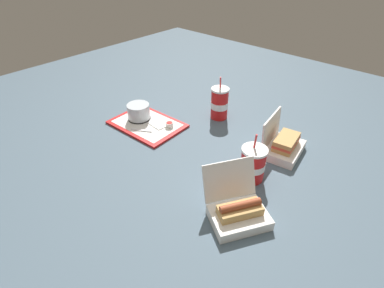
{
  "coord_description": "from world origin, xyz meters",
  "views": [
    {
      "loc": [
        -0.77,
        0.8,
        0.84
      ],
      "look_at": [
        -0.03,
        -0.03,
        0.05
      ],
      "focal_mm": 28.0,
      "sensor_mm": 36.0,
      "label": 1
    }
  ],
  "objects_px": {
    "soda_cup_front": "(219,103)",
    "cake_container": "(139,112)",
    "soda_cup_back": "(253,164)",
    "food_tray": "(147,124)",
    "plastic_fork": "(142,130)",
    "clamshell_sandwich_back": "(284,145)",
    "clamshell_hotdog_left": "(238,211)",
    "ketchup_cup": "(169,125)"
  },
  "relations": [
    {
      "from": "clamshell_hotdog_left",
      "to": "plastic_fork",
      "type": "bearing_deg",
      "value": -11.38
    },
    {
      "from": "plastic_fork",
      "to": "clamshell_sandwich_back",
      "type": "xyz_separation_m",
      "value": [
        -0.61,
        -0.32,
        0.03
      ]
    },
    {
      "from": "cake_container",
      "to": "soda_cup_back",
      "type": "xyz_separation_m",
      "value": [
        -0.71,
        -0.01,
        0.02
      ]
    },
    {
      "from": "cake_container",
      "to": "soda_cup_back",
      "type": "height_order",
      "value": "soda_cup_back"
    },
    {
      "from": "cake_container",
      "to": "soda_cup_front",
      "type": "height_order",
      "value": "soda_cup_front"
    },
    {
      "from": "ketchup_cup",
      "to": "soda_cup_front",
      "type": "relative_size",
      "value": 0.17
    },
    {
      "from": "plastic_fork",
      "to": "clamshell_hotdog_left",
      "type": "bearing_deg",
      "value": 138.06
    },
    {
      "from": "plastic_fork",
      "to": "clamshell_hotdog_left",
      "type": "xyz_separation_m",
      "value": [
        -0.69,
        0.14,
        0.03
      ]
    },
    {
      "from": "food_tray",
      "to": "soda_cup_back",
      "type": "distance_m",
      "value": 0.64
    },
    {
      "from": "cake_container",
      "to": "plastic_fork",
      "type": "xyz_separation_m",
      "value": [
        -0.1,
        0.07,
        -0.04
      ]
    },
    {
      "from": "ketchup_cup",
      "to": "soda_cup_front",
      "type": "distance_m",
      "value": 0.3
    },
    {
      "from": "cake_container",
      "to": "soda_cup_front",
      "type": "bearing_deg",
      "value": -133.07
    },
    {
      "from": "food_tray",
      "to": "plastic_fork",
      "type": "height_order",
      "value": "plastic_fork"
    },
    {
      "from": "plastic_fork",
      "to": "soda_cup_front",
      "type": "height_order",
      "value": "soda_cup_front"
    },
    {
      "from": "ketchup_cup",
      "to": "plastic_fork",
      "type": "distance_m",
      "value": 0.14
    },
    {
      "from": "ketchup_cup",
      "to": "clamshell_sandwich_back",
      "type": "bearing_deg",
      "value": -159.29
    },
    {
      "from": "ketchup_cup",
      "to": "soda_cup_front",
      "type": "bearing_deg",
      "value": -113.35
    },
    {
      "from": "ketchup_cup",
      "to": "soda_cup_front",
      "type": "height_order",
      "value": "soda_cup_front"
    },
    {
      "from": "clamshell_sandwich_back",
      "to": "cake_container",
      "type": "bearing_deg",
      "value": 19.42
    },
    {
      "from": "cake_container",
      "to": "clamshell_sandwich_back",
      "type": "relative_size",
      "value": 0.54
    },
    {
      "from": "cake_container",
      "to": "soda_cup_front",
      "type": "distance_m",
      "value": 0.44
    },
    {
      "from": "food_tray",
      "to": "ketchup_cup",
      "type": "xyz_separation_m",
      "value": [
        -0.12,
        -0.05,
        0.02
      ]
    },
    {
      "from": "ketchup_cup",
      "to": "clamshell_sandwich_back",
      "type": "distance_m",
      "value": 0.57
    },
    {
      "from": "soda_cup_front",
      "to": "food_tray",
      "type": "bearing_deg",
      "value": 54.3
    },
    {
      "from": "food_tray",
      "to": "ketchup_cup",
      "type": "relative_size",
      "value": 9.52
    },
    {
      "from": "plastic_fork",
      "to": "clamshell_sandwich_back",
      "type": "distance_m",
      "value": 0.7
    },
    {
      "from": "ketchup_cup",
      "to": "clamshell_sandwich_back",
      "type": "xyz_separation_m",
      "value": [
        -0.54,
        -0.2,
        0.02
      ]
    },
    {
      "from": "cake_container",
      "to": "plastic_fork",
      "type": "height_order",
      "value": "cake_container"
    },
    {
      "from": "clamshell_sandwich_back",
      "to": "clamshell_hotdog_left",
      "type": "bearing_deg",
      "value": 98.67
    },
    {
      "from": "food_tray",
      "to": "clamshell_hotdog_left",
      "type": "relative_size",
      "value": 1.38
    },
    {
      "from": "ketchup_cup",
      "to": "clamshell_hotdog_left",
      "type": "xyz_separation_m",
      "value": [
        -0.61,
        0.26,
        0.01
      ]
    },
    {
      "from": "cake_container",
      "to": "soda_cup_front",
      "type": "xyz_separation_m",
      "value": [
        -0.3,
        -0.32,
        0.03
      ]
    },
    {
      "from": "ketchup_cup",
      "to": "soda_cup_back",
      "type": "xyz_separation_m",
      "value": [
        -0.52,
        0.04,
        0.05
      ]
    },
    {
      "from": "soda_cup_back",
      "to": "cake_container",
      "type": "bearing_deg",
      "value": 0.68
    },
    {
      "from": "cake_container",
      "to": "soda_cup_front",
      "type": "relative_size",
      "value": 0.52
    },
    {
      "from": "plastic_fork",
      "to": "clamshell_sandwich_back",
      "type": "relative_size",
      "value": 0.49
    },
    {
      "from": "food_tray",
      "to": "clamshell_hotdog_left",
      "type": "bearing_deg",
      "value": 164.09
    },
    {
      "from": "food_tray",
      "to": "plastic_fork",
      "type": "bearing_deg",
      "value": 118.69
    },
    {
      "from": "food_tray",
      "to": "clamshell_sandwich_back",
      "type": "distance_m",
      "value": 0.7
    },
    {
      "from": "ketchup_cup",
      "to": "plastic_fork",
      "type": "xyz_separation_m",
      "value": [
        0.08,
        0.12,
        -0.01
      ]
    },
    {
      "from": "soda_cup_front",
      "to": "cake_container",
      "type": "bearing_deg",
      "value": 46.93
    },
    {
      "from": "ketchup_cup",
      "to": "clamshell_hotdog_left",
      "type": "bearing_deg",
      "value": 156.87
    }
  ]
}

